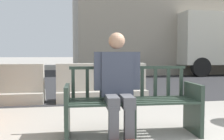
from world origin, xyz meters
The scene contains 4 objects.
street_asphalt centered at (0.00, 8.70, 0.00)m, with size 120.00×12.00×0.01m, color #28282B.
street_bench centered at (-0.46, 0.74, 0.40)m, with size 1.71×0.60×0.88m.
seated_person centered at (-0.65, 0.69, 0.69)m, with size 0.58×0.73×1.31m.
jersey_barrier_centre centered at (-0.52, 3.21, 0.34)m, with size 2.02×0.73×0.84m.
Camera 1 is at (-1.25, -2.34, 1.04)m, focal length 40.00 mm.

